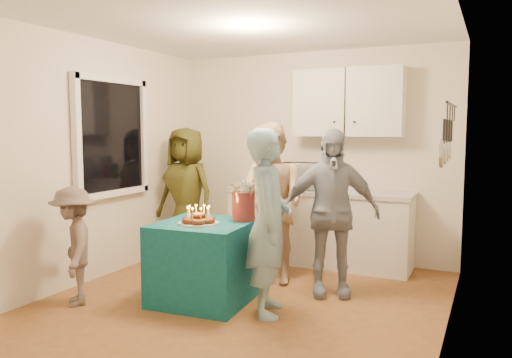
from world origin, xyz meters
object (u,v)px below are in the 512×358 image
at_px(man_birthday, 269,222).
at_px(woman_back_center, 271,203).
at_px(punch_jar, 244,203).
at_px(woman_back_left, 186,193).
at_px(party_table, 204,262).
at_px(woman_back_right, 330,213).
at_px(child_near_left, 74,246).
at_px(counter, 319,228).
at_px(microwave, 301,176).

height_order(man_birthday, woman_back_center, woman_back_center).
xyz_separation_m(punch_jar, woman_back_left, (-1.35, 1.04, -0.10)).
xyz_separation_m(party_table, woman_back_right, (1.02, 0.70, 0.44)).
relative_size(punch_jar, woman_back_center, 0.20).
relative_size(punch_jar, woman_back_right, 0.21).
bearing_deg(woman_back_right, child_near_left, -170.74).
bearing_deg(man_birthday, child_near_left, 86.93).
xyz_separation_m(party_table, punch_jar, (0.30, 0.24, 0.55)).
bearing_deg(child_near_left, woman_back_left, 133.28).
relative_size(man_birthday, woman_back_center, 0.96).
distance_m(counter, punch_jar, 1.62).
bearing_deg(man_birthday, punch_jar, 33.39).
bearing_deg(punch_jar, woman_back_left, 142.27).
xyz_separation_m(punch_jar, child_near_left, (-1.35, -0.84, -0.37)).
bearing_deg(woman_back_left, party_table, -45.86).
height_order(counter, party_table, counter).
bearing_deg(punch_jar, man_birthday, -35.33).
relative_size(counter, child_near_left, 1.98).
height_order(microwave, man_birthday, man_birthday).
distance_m(man_birthday, woman_back_center, 0.93).
height_order(woman_back_left, woman_back_right, woman_back_left).
distance_m(microwave, woman_back_right, 1.29).
distance_m(counter, party_table, 1.84).
bearing_deg(man_birthday, party_table, 65.98).
relative_size(punch_jar, man_birthday, 0.21).
height_order(counter, punch_jar, punch_jar).
bearing_deg(woman_back_center, punch_jar, -73.58).
bearing_deg(woman_back_right, party_table, -168.55).
bearing_deg(party_table, microwave, 79.58).
distance_m(woman_back_center, woman_back_right, 0.71).
distance_m(woman_back_right, child_near_left, 2.46).
bearing_deg(microwave, woman_back_center, -92.11).
bearing_deg(child_near_left, woman_back_center, 89.38).
xyz_separation_m(counter, party_table, (-0.55, -1.76, -0.05)).
bearing_deg(man_birthday, woman_back_left, 31.52).
distance_m(counter, woman_back_center, 1.05).
xyz_separation_m(punch_jar, woman_back_right, (0.72, 0.45, -0.11)).
xyz_separation_m(man_birthday, child_near_left, (-1.73, -0.57, -0.27)).
bearing_deg(counter, punch_jar, -99.49).
xyz_separation_m(counter, woman_back_right, (0.47, -1.06, 0.39)).
bearing_deg(woman_back_left, woman_back_center, -13.65).
xyz_separation_m(counter, man_birthday, (0.13, -1.79, 0.39)).
distance_m(man_birthday, child_near_left, 1.84).
bearing_deg(counter, woman_back_center, -103.71).
height_order(man_birthday, woman_back_right, same).
relative_size(man_birthday, woman_back_left, 0.99).
distance_m(woman_back_center, child_near_left, 2.00).
distance_m(microwave, punch_jar, 1.52).
distance_m(microwave, woman_back_left, 1.47).
bearing_deg(punch_jar, woman_back_right, 32.24).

